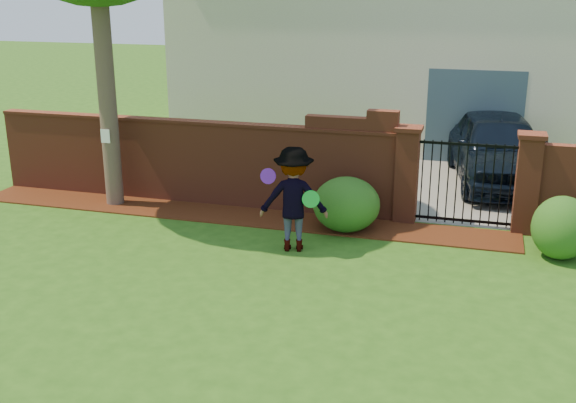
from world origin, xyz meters
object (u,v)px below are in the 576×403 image
(man, at_px, (293,200))
(car, at_px, (500,151))
(frisbee_green, at_px, (311,199))
(frisbee_purple, at_px, (268,176))

(man, bearing_deg, car, -135.82)
(frisbee_green, bearing_deg, frisbee_purple, 179.14)
(frisbee_green, bearing_deg, man, 166.96)
(frisbee_green, bearing_deg, car, 59.07)
(frisbee_purple, xyz_separation_m, frisbee_green, (0.75, -0.01, -0.34))
(man, bearing_deg, frisbee_green, 155.07)
(car, height_order, frisbee_green, car)
(car, distance_m, frisbee_green, 6.06)
(frisbee_purple, bearing_deg, car, 53.28)
(car, distance_m, man, 6.17)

